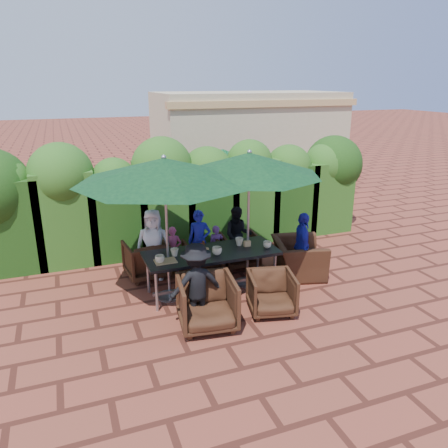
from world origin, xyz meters
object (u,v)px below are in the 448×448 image
object	(u,v)px
umbrella_right	(249,164)
chair_far_right	(240,248)
chair_far_mid	(203,255)
chair_near_left	(207,301)
chair_far_left	(146,257)
chair_end_right	(299,252)
chair_near_right	(272,291)
dining_table	(211,256)
umbrella_left	(164,170)

from	to	relation	value
umbrella_right	chair_far_right	size ratio (longest dim) A/B	3.46
chair_far_mid	chair_far_right	world-z (taller)	chair_far_right
chair_far_mid	chair_near_left	bearing A→B (deg)	74.71
chair_far_left	chair_end_right	size ratio (longest dim) A/B	0.75
umbrella_right	chair_far_mid	xyz separation A→B (m)	(-0.60, 0.77, -1.86)
chair_end_right	chair_near_right	bearing A→B (deg)	150.10
dining_table	chair_near_left	xyz separation A→B (m)	(-0.44, -1.07, -0.24)
dining_table	chair_far_mid	distance (m)	0.91
chair_far_left	umbrella_left	bearing A→B (deg)	95.69
dining_table	chair_near_right	world-z (taller)	dining_table
umbrella_left	chair_end_right	world-z (taller)	umbrella_left
dining_table	umbrella_right	bearing A→B (deg)	6.14
chair_far_mid	chair_far_right	distance (m)	0.80
chair_far_left	chair_far_mid	size ratio (longest dim) A/B	1.11
dining_table	chair_near_left	distance (m)	1.18
umbrella_left	chair_end_right	distance (m)	3.09
dining_table	chair_near_right	bearing A→B (deg)	-57.09
chair_far_left	chair_far_right	world-z (taller)	chair_far_left
umbrella_left	chair_near_right	distance (m)	2.56
dining_table	umbrella_left	distance (m)	1.71
umbrella_left	chair_end_right	bearing A→B (deg)	1.16
chair_far_mid	chair_near_left	xyz separation A→B (m)	(-0.55, -1.91, 0.08)
chair_near_left	umbrella_left	bearing A→B (deg)	112.77
chair_far_left	chair_near_right	size ratio (longest dim) A/B	1.06
umbrella_left	chair_far_mid	distance (m)	2.20
umbrella_right	chair_near_left	distance (m)	2.41
dining_table	chair_far_left	size ratio (longest dim) A/B	2.98
umbrella_right	chair_end_right	bearing A→B (deg)	1.58
umbrella_right	chair_near_right	size ratio (longest dim) A/B	3.42
dining_table	chair_near_right	xyz separation A→B (m)	(0.66, -1.02, -0.31)
chair_far_left	chair_end_right	distance (m)	2.89
umbrella_left	chair_far_left	xyz separation A→B (m)	(-0.20, 0.97, -1.83)
chair_end_right	chair_far_mid	bearing A→B (deg)	81.53
chair_near_left	chair_far_left	bearing A→B (deg)	111.05
chair_far_left	chair_near_right	bearing A→B (deg)	122.21
umbrella_right	chair_far_right	xyz separation A→B (m)	(0.20, 0.83, -1.85)
chair_far_mid	umbrella_right	bearing A→B (deg)	129.03
chair_far_mid	chair_far_right	bearing A→B (deg)	-174.34
chair_far_right	chair_near_left	world-z (taller)	chair_near_left
chair_far_left	chair_near_right	xyz separation A→B (m)	(1.61, -2.04, -0.02)
chair_far_mid	chair_end_right	world-z (taller)	chair_end_right
dining_table	chair_end_right	size ratio (longest dim) A/B	2.23
chair_end_right	umbrella_left	bearing A→B (deg)	106.39
chair_far_mid	chair_near_right	bearing A→B (deg)	107.20
chair_far_left	chair_far_mid	distance (m)	1.08
umbrella_right	chair_far_mid	size ratio (longest dim) A/B	3.58
chair_far_left	dining_table	bearing A→B (deg)	126.86
dining_table	chair_far_left	distance (m)	1.43
chair_near_right	chair_end_right	world-z (taller)	chair_end_right
dining_table	chair_end_right	bearing A→B (deg)	3.41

